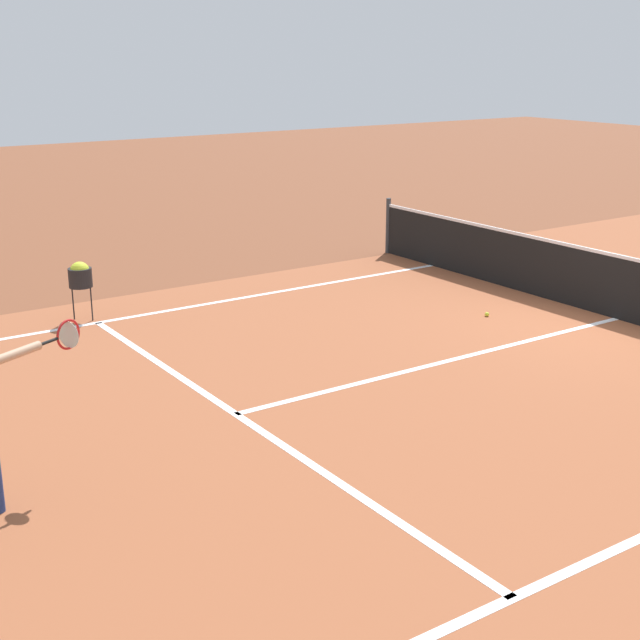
{
  "coord_description": "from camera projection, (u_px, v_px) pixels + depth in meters",
  "views": [
    {
      "loc": [
        7.94,
        -10.7,
        3.8
      ],
      "look_at": [
        0.31,
        -5.5,
        1.0
      ],
      "focal_mm": 50.07,
      "sensor_mm": 36.0,
      "label": 1
    }
  ],
  "objects": [
    {
      "name": "ground_plane",
      "position": [
        616.0,
        319.0,
        13.15
      ],
      "size": [
        60.0,
        60.0,
        0.0
      ],
      "primitive_type": "plane",
      "color": "brown"
    },
    {
      "name": "court_surface_inbounds",
      "position": [
        616.0,
        319.0,
        13.15
      ],
      "size": [
        10.62,
        24.4,
        0.0
      ],
      "primitive_type": "cube",
      "color": "#9E5433",
      "rests_on": "ground_plane"
    },
    {
      "name": "line_sideline_left",
      "position": [
        128.0,
        318.0,
        13.2
      ],
      "size": [
        0.1,
        11.89,
        0.01
      ],
      "primitive_type": "cube",
      "color": "white",
      "rests_on": "ground_plane"
    },
    {
      "name": "line_sideline_right",
      "position": [
        556.0,
        578.0,
        6.69
      ],
      "size": [
        0.1,
        11.89,
        0.01
      ],
      "primitive_type": "cube",
      "color": "white",
      "rests_on": "ground_plane"
    },
    {
      "name": "line_service_near",
      "position": [
        236.0,
        414.0,
        9.7
      ],
      "size": [
        8.22,
        0.1,
        0.01
      ],
      "primitive_type": "cube",
      "color": "white",
      "rests_on": "ground_plane"
    },
    {
      "name": "line_center_service",
      "position": [
        455.0,
        359.0,
        11.42
      ],
      "size": [
        0.1,
        6.4,
        0.01
      ],
      "primitive_type": "cube",
      "color": "white",
      "rests_on": "ground_plane"
    },
    {
      "name": "net",
      "position": [
        619.0,
        287.0,
        13.0
      ],
      "size": [
        10.94,
        0.09,
        1.07
      ],
      "color": "#33383D",
      "rests_on": "ground_plane"
    },
    {
      "name": "ball_hopper",
      "position": [
        80.0,
        275.0,
        12.9
      ],
      "size": [
        0.34,
        0.34,
        0.87
      ],
      "color": "black",
      "rests_on": "ground_plane"
    },
    {
      "name": "tennis_ball_near_net",
      "position": [
        487.0,
        314.0,
        13.26
      ],
      "size": [
        0.07,
        0.07,
        0.07
      ],
      "primitive_type": "sphere",
      "color": "#CCE033",
      "rests_on": "ground_plane"
    }
  ]
}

